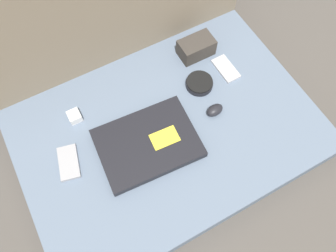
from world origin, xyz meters
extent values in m
plane|color=#4C4742|center=(0.00, 0.00, 0.00)|extent=(8.00, 8.00, 0.00)
cube|color=slate|center=(0.00, 0.00, 0.05)|extent=(1.01, 0.69, 0.10)
cube|color=#7F705B|center=(0.00, 0.45, 0.26)|extent=(1.01, 0.20, 0.53)
cube|color=black|center=(-0.09, -0.02, 0.12)|extent=(0.34, 0.26, 0.03)
cube|color=yellow|center=(-0.03, -0.04, 0.13)|extent=(0.09, 0.07, 0.00)
ellipsoid|color=black|center=(0.17, -0.02, 0.12)|extent=(0.07, 0.05, 0.03)
cylinder|color=black|center=(0.18, 0.10, 0.11)|extent=(0.10, 0.10, 0.02)
cylinder|color=black|center=(0.18, 0.10, 0.12)|extent=(0.10, 0.10, 0.01)
cube|color=#B7B7BC|center=(0.31, 0.11, 0.11)|extent=(0.06, 0.12, 0.01)
cube|color=#99999E|center=(-0.34, 0.04, 0.11)|extent=(0.09, 0.13, 0.01)
cube|color=#38332D|center=(0.25, 0.23, 0.14)|extent=(0.13, 0.08, 0.07)
cube|color=silver|center=(-0.26, 0.19, 0.12)|extent=(0.04, 0.04, 0.03)
camera|label=1|loc=(-0.23, -0.42, 1.12)|focal=35.00mm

